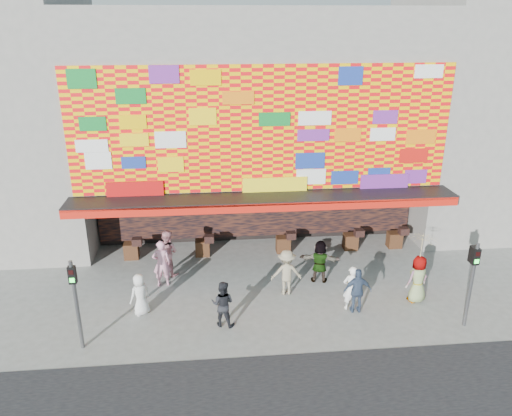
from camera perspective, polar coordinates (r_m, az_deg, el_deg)
The scene contains 14 objects.
ground at distance 17.86m, azimuth 2.07°, elevation -11.59°, with size 90.00×90.00×0.00m, color slate.
shop_building at distance 23.58m, azimuth -0.39°, elevation 10.31°, with size 15.20×9.40×10.00m.
signal_left at distance 16.02m, azimuth -19.95°, elevation -9.36°, with size 0.22×0.20×3.00m.
signal_right at distance 17.56m, azimuth 23.50°, elevation -7.12°, with size 0.22×0.20×3.00m.
ped_a at distance 17.72m, azimuth -13.10°, elevation -9.61°, with size 0.74×0.48×1.52m, color silver.
ped_b at distance 19.25m, azimuth -10.73°, elevation -6.23°, with size 0.68×0.44×1.85m, color pink.
ped_c at distance 16.72m, azimuth -3.83°, elevation -10.87°, with size 0.78×0.61×1.61m, color black.
ped_d at distance 18.43m, azimuth 3.50°, elevation -7.36°, with size 1.13×0.65×1.75m, color gray.
ped_e at distance 17.71m, azimuth 11.53°, elevation -9.25°, with size 0.97×0.40×1.65m, color #374761.
ped_f at distance 19.39m, azimuth 7.30°, elevation -6.07°, with size 1.58×0.50×1.70m, color gray.
ped_g at distance 18.84m, azimuth 18.01°, elevation -7.73°, with size 0.87×0.56×1.77m, color gray.
ped_h at distance 17.84m, azimuth 10.82°, elevation -8.95°, with size 0.60×0.39×1.64m, color white.
ped_i at distance 20.03m, azimuth -10.11°, elevation -5.03°, with size 0.91×0.71×1.87m, color #CC848B.
parasol at distance 18.28m, azimuth 18.46°, elevation -4.21°, with size 1.25×1.26×1.88m.
Camera 1 is at (-2.08, -14.89, 9.63)m, focal length 35.00 mm.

